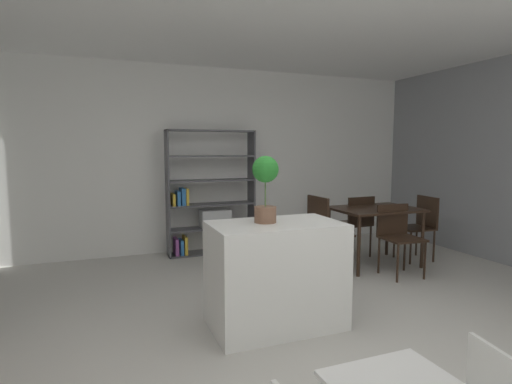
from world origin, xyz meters
The scene contains 10 objects.
ground_plane centered at (0.00, 0.00, 0.00)m, with size 9.79×9.79×0.00m, color beige.
back_partition centered at (0.00, 3.11, 1.39)m, with size 7.12×0.06×2.78m, color white.
kitchen_island centered at (-0.14, 0.20, 0.46)m, with size 1.13×0.68×0.92m, color white.
potted_plant_on_island centered at (-0.21, 0.25, 1.26)m, with size 0.23×0.23×0.57m.
open_bookshelf centered at (-0.07, 2.82, 0.76)m, with size 1.30×0.31×1.82m.
dining_table centered at (1.85, 1.42, 0.69)m, with size 1.11×0.81×0.77m.
dining_chair_far centered at (1.85, 1.85, 0.54)m, with size 0.46×0.47×0.88m.
dining_chair_window_side centered at (2.62, 1.41, 0.53)m, with size 0.47×0.46×0.89m.
dining_chair_near centered at (1.86, 0.98, 0.53)m, with size 0.47×0.46×0.86m.
dining_chair_island_side centered at (1.07, 1.41, 0.57)m, with size 0.45×0.48×0.96m.
Camera 1 is at (-1.51, -2.88, 1.55)m, focal length 27.94 mm.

